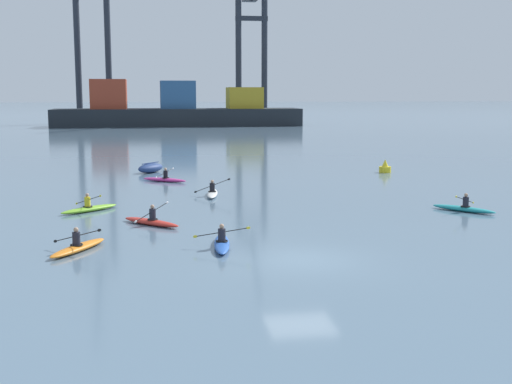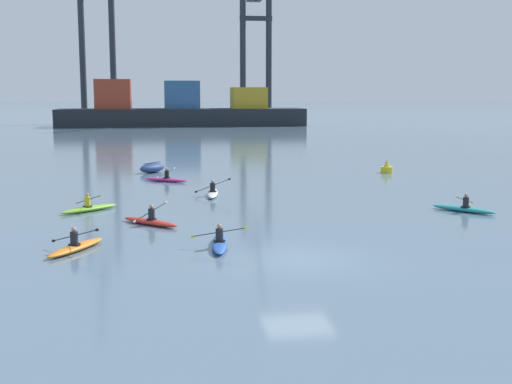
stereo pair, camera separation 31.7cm
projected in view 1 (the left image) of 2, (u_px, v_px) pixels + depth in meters
The scene contains 13 objects.
ground_plane at pixel (301, 260), 24.36m from camera, with size 800.00×800.00×0.00m, color slate.
container_barge at pixel (176, 111), 119.86m from camera, with size 43.89×8.79×8.28m.
gantry_crane_west at pixel (91, 20), 127.58m from camera, with size 6.96×20.72×40.17m.
gantry_crane_west_mid at pixel (252, 38), 133.04m from camera, with size 6.46×15.84×34.94m.
capsized_dinghy at pixel (151, 168), 50.66m from camera, with size 2.49×2.72×0.76m.
channel_buoy at pixel (385, 168), 50.74m from camera, with size 0.90×0.90×1.00m.
kayak_orange at pixel (78, 247), 25.64m from camera, with size 2.20×3.25×0.98m.
kayak_blue at pixel (222, 243), 26.29m from camera, with size 2.26×3.44×0.95m.
kayak_teal at pixel (464, 208), 34.18m from camera, with size 2.61×3.02×0.97m.
kayak_white at pixel (212, 193), 39.37m from camera, with size 2.16×3.45×1.06m.
kayak_lime at pixel (89, 208), 34.16m from camera, with size 2.95×2.69×0.99m.
kayak_magenta at pixel (165, 179), 45.55m from camera, with size 3.15×2.41×0.95m.
kayak_red at pixel (151, 221), 30.71m from camera, with size 2.81×2.85×0.98m.
Camera 1 is at (-5.34, -23.17, 6.05)m, focal length 46.93 mm.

